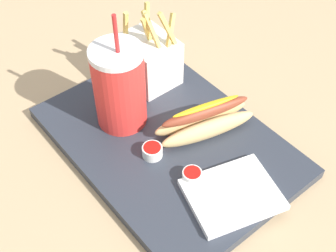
{
  "coord_description": "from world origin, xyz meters",
  "views": [
    {
      "loc": [
        0.41,
        -0.34,
        0.62
      ],
      "look_at": [
        0.0,
        0.0,
        0.05
      ],
      "focal_mm": 48.98,
      "sensor_mm": 36.0,
      "label": 1
    }
  ],
  "objects_px": {
    "fries_basket": "(149,59)",
    "ketchup_cup_2": "(152,151)",
    "napkin_stack": "(233,194)",
    "hot_dog_1": "(205,121)",
    "soda_cup": "(119,87)",
    "ketchup_cup_1": "(192,176)"
  },
  "relations": [
    {
      "from": "ketchup_cup_2",
      "to": "napkin_stack",
      "type": "relative_size",
      "value": 0.25
    },
    {
      "from": "ketchup_cup_2",
      "to": "ketchup_cup_1",
      "type": "bearing_deg",
      "value": 12.23
    },
    {
      "from": "fries_basket",
      "to": "hot_dog_1",
      "type": "height_order",
      "value": "fries_basket"
    },
    {
      "from": "hot_dog_1",
      "to": "napkin_stack",
      "type": "relative_size",
      "value": 1.35
    },
    {
      "from": "ketchup_cup_2",
      "to": "napkin_stack",
      "type": "height_order",
      "value": "ketchup_cup_2"
    },
    {
      "from": "soda_cup",
      "to": "hot_dog_1",
      "type": "xyz_separation_m",
      "value": [
        0.12,
        0.1,
        -0.05
      ]
    },
    {
      "from": "hot_dog_1",
      "to": "napkin_stack",
      "type": "bearing_deg",
      "value": -23.83
    },
    {
      "from": "soda_cup",
      "to": "ketchup_cup_1",
      "type": "bearing_deg",
      "value": 2.19
    },
    {
      "from": "fries_basket",
      "to": "ketchup_cup_2",
      "type": "relative_size",
      "value": 4.81
    },
    {
      "from": "ketchup_cup_1",
      "to": "napkin_stack",
      "type": "xyz_separation_m",
      "value": [
        0.06,
        0.03,
        -0.01
      ]
    },
    {
      "from": "fries_basket",
      "to": "ketchup_cup_1",
      "type": "distance_m",
      "value": 0.26
    },
    {
      "from": "ketchup_cup_1",
      "to": "fries_basket",
      "type": "bearing_deg",
      "value": 157.54
    },
    {
      "from": "soda_cup",
      "to": "fries_basket",
      "type": "height_order",
      "value": "soda_cup"
    },
    {
      "from": "hot_dog_1",
      "to": "ketchup_cup_2",
      "type": "distance_m",
      "value": 0.11
    },
    {
      "from": "hot_dog_1",
      "to": "napkin_stack",
      "type": "distance_m",
      "value": 0.15
    },
    {
      "from": "fries_basket",
      "to": "napkin_stack",
      "type": "height_order",
      "value": "fries_basket"
    },
    {
      "from": "fries_basket",
      "to": "ketchup_cup_2",
      "type": "distance_m",
      "value": 0.2
    },
    {
      "from": "fries_basket",
      "to": "ketchup_cup_2",
      "type": "height_order",
      "value": "fries_basket"
    },
    {
      "from": "fries_basket",
      "to": "napkin_stack",
      "type": "relative_size",
      "value": 1.2
    },
    {
      "from": "ketchup_cup_1",
      "to": "ketchup_cup_2",
      "type": "xyz_separation_m",
      "value": [
        -0.08,
        -0.02,
        -0.0
      ]
    },
    {
      "from": "soda_cup",
      "to": "fries_basket",
      "type": "xyz_separation_m",
      "value": [
        -0.06,
        0.11,
        -0.03
      ]
    },
    {
      "from": "fries_basket",
      "to": "napkin_stack",
      "type": "xyz_separation_m",
      "value": [
        0.3,
        -0.07,
        -0.04
      ]
    }
  ]
}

